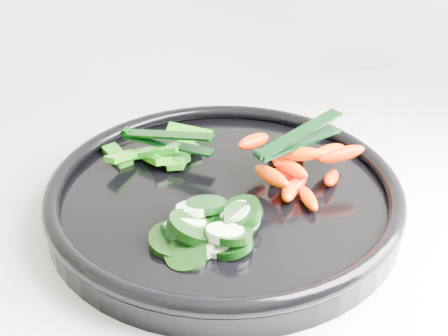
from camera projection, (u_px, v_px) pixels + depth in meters
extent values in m
cube|color=silver|center=(168.00, 200.00, 0.72)|extent=(2.02, 0.62, 0.03)
cylinder|color=black|center=(224.00, 202.00, 0.66)|extent=(0.42, 0.42, 0.02)
torus|color=black|center=(224.00, 188.00, 0.65)|extent=(0.42, 0.42, 0.02)
cylinder|color=black|center=(186.00, 255.00, 0.56)|extent=(0.05, 0.05, 0.02)
cylinder|color=beige|center=(201.00, 247.00, 0.57)|extent=(0.04, 0.04, 0.02)
cylinder|color=black|center=(182.00, 232.00, 0.59)|extent=(0.06, 0.06, 0.03)
cylinder|color=beige|center=(195.00, 235.00, 0.59)|extent=(0.05, 0.05, 0.03)
cylinder|color=black|center=(193.00, 227.00, 0.60)|extent=(0.05, 0.05, 0.03)
cylinder|color=#D6EFBF|center=(178.00, 234.00, 0.59)|extent=(0.04, 0.04, 0.02)
cylinder|color=black|center=(230.00, 244.00, 0.58)|extent=(0.05, 0.05, 0.02)
cylinder|color=beige|center=(216.00, 243.00, 0.58)|extent=(0.05, 0.05, 0.02)
cylinder|color=black|center=(195.00, 217.00, 0.61)|extent=(0.07, 0.07, 0.03)
cylinder|color=beige|center=(196.00, 214.00, 0.62)|extent=(0.05, 0.05, 0.02)
cylinder|color=black|center=(173.00, 241.00, 0.58)|extent=(0.06, 0.06, 0.02)
cylinder|color=#B6CFA6|center=(186.00, 226.00, 0.60)|extent=(0.05, 0.05, 0.02)
cylinder|color=black|center=(239.00, 214.00, 0.60)|extent=(0.06, 0.06, 0.03)
cylinder|color=beige|center=(236.00, 214.00, 0.60)|extent=(0.04, 0.04, 0.02)
cylinder|color=black|center=(206.00, 205.00, 0.61)|extent=(0.04, 0.05, 0.02)
cylinder|color=beige|center=(193.00, 209.00, 0.60)|extent=(0.03, 0.03, 0.02)
cylinder|color=black|center=(192.00, 228.00, 0.58)|extent=(0.06, 0.06, 0.03)
cylinder|color=beige|center=(191.00, 222.00, 0.59)|extent=(0.03, 0.03, 0.02)
cylinder|color=black|center=(241.00, 219.00, 0.59)|extent=(0.05, 0.05, 0.03)
cylinder|color=#CCEBBC|center=(242.00, 214.00, 0.60)|extent=(0.04, 0.04, 0.02)
cylinder|color=black|center=(232.00, 235.00, 0.57)|extent=(0.04, 0.04, 0.02)
cylinder|color=#C9EABB|center=(225.00, 233.00, 0.57)|extent=(0.04, 0.04, 0.02)
ellipsoid|color=#FF1B00|center=(295.00, 186.00, 0.65)|extent=(0.04, 0.04, 0.03)
ellipsoid|color=#DD5500|center=(309.00, 199.00, 0.63)|extent=(0.02, 0.04, 0.02)
ellipsoid|color=#ED2100|center=(332.00, 178.00, 0.67)|extent=(0.03, 0.05, 0.02)
ellipsoid|color=#FE5600|center=(276.00, 176.00, 0.67)|extent=(0.03, 0.04, 0.02)
ellipsoid|color=#FF4900|center=(289.00, 191.00, 0.64)|extent=(0.03, 0.05, 0.02)
ellipsoid|color=#FF5200|center=(289.00, 177.00, 0.67)|extent=(0.04, 0.02, 0.02)
ellipsoid|color=#E34100|center=(297.00, 147.00, 0.72)|extent=(0.02, 0.04, 0.02)
ellipsoid|color=#FF3F00|center=(276.00, 155.00, 0.71)|extent=(0.02, 0.05, 0.02)
ellipsoid|color=#F75B00|center=(271.00, 176.00, 0.64)|extent=(0.04, 0.05, 0.02)
ellipsoid|color=#FF3500|center=(300.00, 148.00, 0.69)|extent=(0.02, 0.05, 0.03)
ellipsoid|color=red|center=(279.00, 159.00, 0.67)|extent=(0.03, 0.04, 0.02)
ellipsoid|color=#F13600|center=(289.00, 166.00, 0.66)|extent=(0.04, 0.05, 0.02)
ellipsoid|color=#E04D00|center=(282.00, 159.00, 0.67)|extent=(0.03, 0.04, 0.02)
ellipsoid|color=#FF5300|center=(329.00, 152.00, 0.69)|extent=(0.05, 0.04, 0.02)
ellipsoid|color=#DD4B00|center=(303.00, 154.00, 0.65)|extent=(0.05, 0.03, 0.02)
ellipsoid|color=#FA2E00|center=(254.00, 141.00, 0.68)|extent=(0.05, 0.04, 0.02)
ellipsoid|color=#FC2D00|center=(342.00, 154.00, 0.65)|extent=(0.05, 0.02, 0.02)
cube|color=#1B720A|center=(179.00, 159.00, 0.71)|extent=(0.03, 0.06, 0.02)
cube|color=#0E6609|center=(169.00, 155.00, 0.72)|extent=(0.04, 0.06, 0.03)
cube|color=#19740B|center=(190.00, 146.00, 0.73)|extent=(0.03, 0.05, 0.02)
cube|color=#116F0A|center=(169.00, 157.00, 0.71)|extent=(0.05, 0.05, 0.01)
cube|color=#0C690A|center=(174.00, 152.00, 0.72)|extent=(0.05, 0.05, 0.02)
cube|color=#25720A|center=(117.00, 155.00, 0.71)|extent=(0.04, 0.05, 0.01)
cube|color=#1F700A|center=(152.00, 156.00, 0.71)|extent=(0.04, 0.07, 0.03)
cube|color=#0A6309|center=(156.00, 151.00, 0.70)|extent=(0.06, 0.04, 0.03)
cube|color=#0F700A|center=(122.00, 157.00, 0.69)|extent=(0.04, 0.04, 0.02)
cube|color=#14710A|center=(190.00, 132.00, 0.74)|extent=(0.06, 0.03, 0.02)
cylinder|color=black|center=(260.00, 155.00, 0.63)|extent=(0.01, 0.01, 0.01)
cube|color=black|center=(299.00, 143.00, 0.66)|extent=(0.10, 0.07, 0.00)
cube|color=black|center=(300.00, 133.00, 0.65)|extent=(0.10, 0.07, 0.02)
cylinder|color=black|center=(126.00, 131.00, 0.72)|extent=(0.01, 0.01, 0.01)
cube|color=black|center=(168.00, 144.00, 0.71)|extent=(0.10, 0.07, 0.00)
cube|color=black|center=(168.00, 135.00, 0.70)|extent=(0.10, 0.07, 0.02)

